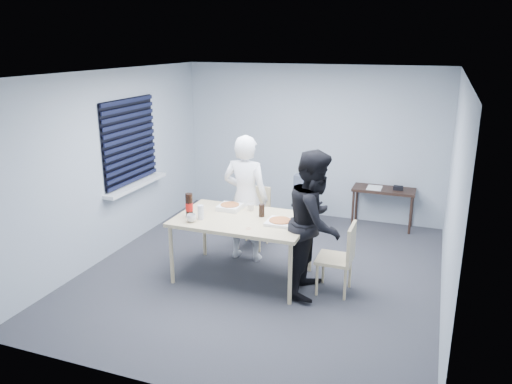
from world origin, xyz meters
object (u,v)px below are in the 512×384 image
at_px(stool, 304,209).
at_px(chair_right, 342,254).
at_px(dining_table, 242,222).
at_px(mug_b, 251,207).
at_px(soda_bottle, 189,206).
at_px(chair_far, 255,212).
at_px(side_table, 384,193).
at_px(person_black, 315,223).
at_px(person_white, 246,198).
at_px(mug_a, 191,218).
at_px(backpack, 304,190).

bearing_deg(stool, chair_right, -62.85).
bearing_deg(dining_table, chair_right, 0.76).
relative_size(chair_right, stool, 1.92).
relative_size(stool, mug_b, 4.64).
height_order(dining_table, soda_bottle, soda_bottle).
height_order(chair_far, chair_right, same).
bearing_deg(mug_b, side_table, 55.86).
distance_m(person_black, mug_b, 1.01).
bearing_deg(person_black, side_table, -11.91).
height_order(person_white, mug_a, person_white).
bearing_deg(chair_right, chair_far, 144.89).
distance_m(chair_right, soda_bottle, 1.99).
xyz_separation_m(backpack, soda_bottle, (-0.95, -2.11, 0.28)).
bearing_deg(backpack, person_black, -55.17).
xyz_separation_m(mug_a, mug_b, (0.54, 0.66, -0.00)).
distance_m(chair_right, stool, 2.16).
relative_size(backpack, mug_b, 4.52).
bearing_deg(stool, person_black, -71.78).
xyz_separation_m(dining_table, mug_b, (-0.01, 0.32, 0.10)).
distance_m(backpack, soda_bottle, 2.33).
distance_m(backpack, mug_a, 2.42).
height_order(dining_table, chair_right, chair_right).
relative_size(mug_a, soda_bottle, 0.40).
bearing_deg(chair_far, chair_right, -35.11).
height_order(dining_table, person_black, person_black).
bearing_deg(stool, person_white, -109.50).
distance_m(person_black, backpack, 2.07).
bearing_deg(backpack, mug_a, -93.77).
bearing_deg(stool, side_table, 25.77).
bearing_deg(stool, soda_bottle, -114.01).
xyz_separation_m(chair_far, chair_right, (1.51, -1.06, 0.00)).
distance_m(chair_right, person_white, 1.61).
height_order(side_table, mug_a, mug_a).
bearing_deg(person_white, chair_right, 158.88).
distance_m(chair_far, stool, 1.02).
bearing_deg(dining_table, chair_far, 102.29).
xyz_separation_m(chair_right, backpack, (-0.98, 1.90, 0.17)).
relative_size(stool, mug_a, 3.77).
relative_size(person_white, mug_a, 14.39).
height_order(person_white, backpack, person_white).
bearing_deg(backpack, chair_right, -46.20).
distance_m(dining_table, backpack, 1.95).
distance_m(person_black, stool, 2.14).
bearing_deg(mug_b, person_black, -20.33).
height_order(backpack, soda_bottle, soda_bottle).
distance_m(chair_far, side_table, 2.23).
xyz_separation_m(chair_far, mug_b, (0.23, -0.77, 0.35)).
height_order(stool, backpack, backpack).
bearing_deg(side_table, person_black, -101.91).
relative_size(person_white, side_table, 1.78).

